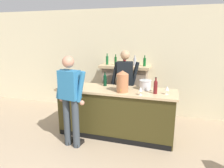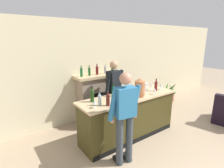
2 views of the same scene
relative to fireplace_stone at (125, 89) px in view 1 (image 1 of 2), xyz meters
The scene contains 16 objects.
wall_back_panel 0.76m from the fireplace_stone, 66.18° to the left, with size 12.00×0.07×2.75m.
bar_counter 1.23m from the fireplace_stone, 85.24° to the right, with size 2.42×0.71×1.01m.
fireplace_stone is the anchor object (origin of this frame).
person_customer 1.99m from the fireplace_stone, 107.21° to the right, with size 0.65×0.35×1.73m.
person_bartender 0.67m from the fireplace_stone, 77.40° to the right, with size 0.65×0.37×1.74m.
copper_dispenser 1.50m from the fireplace_stone, 78.84° to the right, with size 0.23×0.27×0.42m.
ice_bucket_steel 1.33m from the fireplace_stone, 57.96° to the right, with size 0.24×0.24×0.19m.
wine_bottle_chardonnay_pale 1.59m from the fireplace_stone, 119.69° to the right, with size 0.07×0.07×0.28m.
wine_bottle_merlot_tall 1.14m from the fireplace_stone, 101.40° to the right, with size 0.07×0.07×0.30m.
wine_bottle_cabernet_heavy 1.39m from the fireplace_stone, 126.00° to the right, with size 0.08×0.08×0.31m.
wine_bottle_rose_blush 1.62m from the fireplace_stone, 113.81° to the right, with size 0.07×0.07×0.29m.
wine_bottle_port_short 1.65m from the fireplace_stone, 55.73° to the right, with size 0.07×0.07×0.31m.
wine_glass_front_left 1.70m from the fireplace_stone, 123.00° to the right, with size 0.07×0.07×0.16m.
wine_glass_mid_counter 1.76m from the fireplace_stone, 49.81° to the right, with size 0.07×0.07×0.16m.
wine_glass_back_row 1.53m from the fireplace_stone, 53.37° to the right, with size 0.07×0.07×0.17m.
wine_glass_by_dispenser 1.67m from the fireplace_stone, 66.64° to the right, with size 0.07×0.07×0.16m.
Camera 1 is at (1.04, -1.18, 2.08)m, focal length 32.00 mm.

